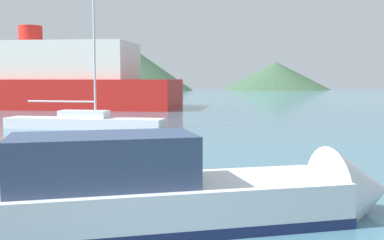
{
  "coord_description": "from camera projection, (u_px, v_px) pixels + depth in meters",
  "views": [
    {
      "loc": [
        -0.04,
        -4.02,
        2.77
      ],
      "look_at": [
        -0.37,
        14.0,
        1.2
      ],
      "focal_mm": 45.0,
      "sensor_mm": 36.0,
      "label": 1
    }
  ],
  "objects": [
    {
      "name": "sailboat_inner",
      "position": [
        84.0,
        121.0,
        26.45
      ],
      "size": [
        9.01,
        3.01,
        7.53
      ],
      "rotation": [
        0.0,
        0.0,
        -0.17
      ],
      "color": "silver",
      "rests_on": "ground_plane"
    },
    {
      "name": "motorboat_near",
      "position": [
        179.0,
        197.0,
        9.04
      ],
      "size": [
        9.44,
        4.31,
        2.32
      ],
      "rotation": [
        0.0,
        0.0,
        0.26
      ],
      "color": "silver",
      "rests_on": "ground_plane"
    },
    {
      "name": "hill_west",
      "position": [
        123.0,
        66.0,
        110.42
      ],
      "size": [
        32.07,
        32.07,
        11.13
      ],
      "color": "#38563D",
      "rests_on": "ground_plane"
    },
    {
      "name": "ferry_distant",
      "position": [
        32.0,
        79.0,
        45.36
      ],
      "size": [
        28.35,
        11.65,
        7.65
      ],
      "rotation": [
        0.0,
        0.0,
        -0.11
      ],
      "color": "red",
      "rests_on": "ground_plane"
    },
    {
      "name": "hill_central",
      "position": [
        276.0,
        76.0,
        117.84
      ],
      "size": [
        26.22,
        26.22,
        6.72
      ],
      "color": "#38563D",
      "rests_on": "ground_plane"
    }
  ]
}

